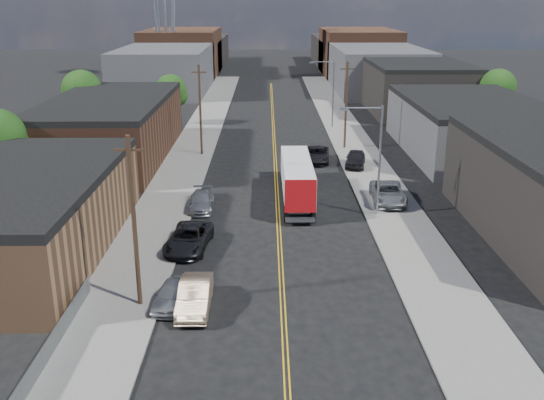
{
  "coord_description": "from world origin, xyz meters",
  "views": [
    {
      "loc": [
        -0.9,
        -21.16,
        16.83
      ],
      "look_at": [
        -0.52,
        21.61,
        2.5
      ],
      "focal_mm": 40.0,
      "sensor_mm": 36.0,
      "label": 1
    }
  ],
  "objects_px": {
    "car_left_d": "(201,201)",
    "semi_truck": "(296,175)",
    "car_left_c": "(189,238)",
    "car_right_lot_c": "(355,159)",
    "car_right_lot_a": "(388,193)",
    "car_left_a": "(171,295)",
    "car_left_b": "(195,296)",
    "car_ahead_truck": "(317,155)"
  },
  "relations": [
    {
      "from": "car_left_a",
      "to": "car_left_b",
      "type": "relative_size",
      "value": 0.81
    },
    {
      "from": "car_left_c",
      "to": "car_right_lot_c",
      "type": "xyz_separation_m",
      "value": [
        14.69,
        21.38,
        0.16
      ]
    },
    {
      "from": "car_left_b",
      "to": "car_ahead_truck",
      "type": "xyz_separation_m",
      "value": [
        9.5,
        32.46,
        -0.05
      ]
    },
    {
      "from": "car_left_d",
      "to": "car_right_lot_c",
      "type": "xyz_separation_m",
      "value": [
        14.69,
        12.92,
        0.27
      ]
    },
    {
      "from": "car_left_d",
      "to": "car_right_lot_a",
      "type": "bearing_deg",
      "value": 3.27
    },
    {
      "from": "car_left_d",
      "to": "car_right_lot_a",
      "type": "xyz_separation_m",
      "value": [
        15.86,
        1.29,
        0.27
      ]
    },
    {
      "from": "car_left_a",
      "to": "car_left_d",
      "type": "bearing_deg",
      "value": 97.36
    },
    {
      "from": "car_left_b",
      "to": "car_right_lot_a",
      "type": "height_order",
      "value": "car_right_lot_a"
    },
    {
      "from": "car_left_c",
      "to": "car_right_lot_a",
      "type": "height_order",
      "value": "car_right_lot_a"
    },
    {
      "from": "car_right_lot_a",
      "to": "semi_truck",
      "type": "bearing_deg",
      "value": 170.78
    },
    {
      "from": "car_left_d",
      "to": "semi_truck",
      "type": "bearing_deg",
      "value": 19.2
    },
    {
      "from": "car_left_a",
      "to": "car_left_d",
      "type": "xyz_separation_m",
      "value": [
        0.0,
        16.71,
        0.01
      ]
    },
    {
      "from": "car_right_lot_a",
      "to": "car_right_lot_c",
      "type": "relative_size",
      "value": 1.23
    },
    {
      "from": "semi_truck",
      "to": "car_left_d",
      "type": "xyz_separation_m",
      "value": [
        -8.07,
        -3.03,
        -1.41
      ]
    },
    {
      "from": "semi_truck",
      "to": "car_left_c",
      "type": "distance_m",
      "value": 14.1
    },
    {
      "from": "car_left_b",
      "to": "car_right_lot_c",
      "type": "xyz_separation_m",
      "value": [
        13.29,
        30.04,
        0.15
      ]
    },
    {
      "from": "car_left_d",
      "to": "car_ahead_truck",
      "type": "height_order",
      "value": "car_ahead_truck"
    },
    {
      "from": "car_left_a",
      "to": "semi_truck",
      "type": "bearing_deg",
      "value": 75.14
    },
    {
      "from": "car_left_a",
      "to": "car_left_c",
      "type": "height_order",
      "value": "car_left_c"
    },
    {
      "from": "car_left_c",
      "to": "car_left_d",
      "type": "relative_size",
      "value": 1.2
    },
    {
      "from": "car_left_c",
      "to": "car_right_lot_a",
      "type": "relative_size",
      "value": 0.98
    },
    {
      "from": "car_ahead_truck",
      "to": "car_left_b",
      "type": "bearing_deg",
      "value": -100.51
    },
    {
      "from": "car_right_lot_a",
      "to": "car_ahead_truck",
      "type": "xyz_separation_m",
      "value": [
        -4.96,
        14.06,
        -0.2
      ]
    },
    {
      "from": "semi_truck",
      "to": "car_left_a",
      "type": "bearing_deg",
      "value": -112.62
    },
    {
      "from": "car_right_lot_a",
      "to": "car_ahead_truck",
      "type": "distance_m",
      "value": 14.9
    },
    {
      "from": "car_left_a",
      "to": "car_left_d",
      "type": "distance_m",
      "value": 16.71
    },
    {
      "from": "car_left_d",
      "to": "car_right_lot_a",
      "type": "height_order",
      "value": "car_right_lot_a"
    },
    {
      "from": "semi_truck",
      "to": "car_left_d",
      "type": "distance_m",
      "value": 8.73
    },
    {
      "from": "car_left_c",
      "to": "car_right_lot_c",
      "type": "distance_m",
      "value": 25.94
    },
    {
      "from": "car_left_b",
      "to": "car_ahead_truck",
      "type": "distance_m",
      "value": 33.82
    },
    {
      "from": "car_right_lot_c",
      "to": "car_right_lot_a",
      "type": "bearing_deg",
      "value": -73.26
    },
    {
      "from": "car_left_c",
      "to": "car_ahead_truck",
      "type": "bearing_deg",
      "value": 71.22
    },
    {
      "from": "car_left_a",
      "to": "car_right_lot_a",
      "type": "distance_m",
      "value": 23.99
    },
    {
      "from": "car_right_lot_c",
      "to": "car_left_b",
      "type": "bearing_deg",
      "value": -102.85
    },
    {
      "from": "car_left_c",
      "to": "car_right_lot_c",
      "type": "bearing_deg",
      "value": 61.33
    },
    {
      "from": "car_right_lot_c",
      "to": "car_ahead_truck",
      "type": "xyz_separation_m",
      "value": [
        -3.79,
        2.42,
        -0.2
      ]
    },
    {
      "from": "car_left_d",
      "to": "car_left_a",
      "type": "bearing_deg",
      "value": -91.38
    },
    {
      "from": "car_right_lot_a",
      "to": "car_ahead_truck",
      "type": "relative_size",
      "value": 1.06
    },
    {
      "from": "car_left_b",
      "to": "car_right_lot_c",
      "type": "relative_size",
      "value": 1.03
    },
    {
      "from": "car_left_d",
      "to": "car_left_c",
      "type": "bearing_deg",
      "value": -91.38
    },
    {
      "from": "car_left_b",
      "to": "car_right_lot_a",
      "type": "relative_size",
      "value": 0.84
    },
    {
      "from": "semi_truck",
      "to": "car_right_lot_a",
      "type": "bearing_deg",
      "value": -12.98
    }
  ]
}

